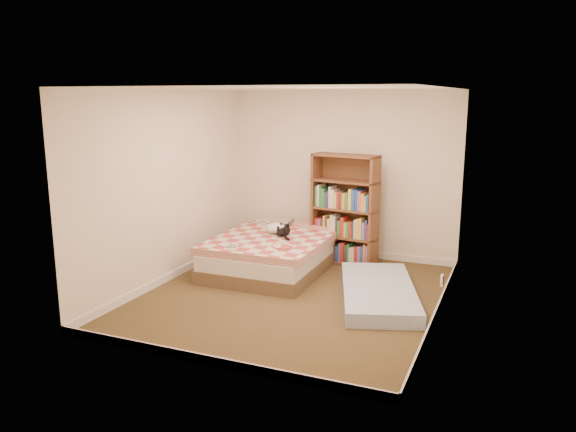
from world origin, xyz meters
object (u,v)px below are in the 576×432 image
at_px(bookshelf, 345,224).
at_px(floor_mattress, 378,292).
at_px(white_dog, 276,228).
at_px(bed, 275,252).
at_px(black_cat, 284,231).

relative_size(bookshelf, floor_mattress, 0.86).
distance_m(bookshelf, white_dog, 1.02).
bearing_deg(white_dog, floor_mattress, -33.29).
xyz_separation_m(bookshelf, white_dog, (-0.85, -0.56, -0.02)).
xyz_separation_m(bed, white_dog, (-0.03, 0.13, 0.32)).
xyz_separation_m(black_cat, white_dog, (-0.15, 0.06, 0.02)).
relative_size(bed, bookshelf, 1.28).
bearing_deg(bookshelf, white_dog, -138.04).
height_order(bed, black_cat, black_cat).
height_order(bookshelf, black_cat, bookshelf).
distance_m(bed, black_cat, 0.33).
distance_m(bed, floor_mattress, 1.77).
xyz_separation_m(bookshelf, floor_mattress, (0.83, -1.30, -0.50)).
xyz_separation_m(floor_mattress, white_dog, (-1.68, 0.75, 0.48)).
xyz_separation_m(bed, bookshelf, (0.82, 0.68, 0.33)).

